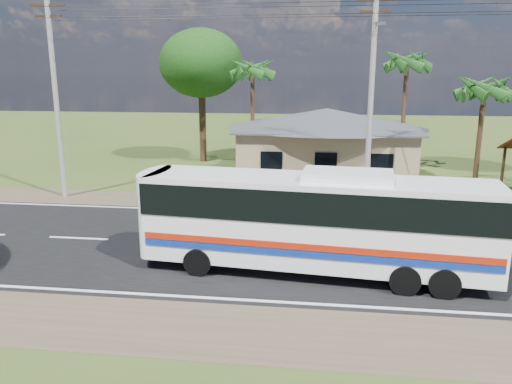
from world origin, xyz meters
TOP-DOWN VIEW (x-y plane):
  - ground at (0.00, 0.00)m, footprint 120.00×120.00m
  - road at (0.00, 0.00)m, footprint 120.00×16.00m
  - house at (1.00, 13.00)m, footprint 12.40×10.00m
  - utility_poles at (2.67, 6.49)m, footprint 32.80×2.22m
  - palm_near at (9.50, 11.00)m, footprint 2.80×2.80m
  - palm_mid at (6.00, 15.50)m, footprint 2.80×2.80m
  - palm_far at (-4.00, 16.00)m, footprint 2.80×2.80m
  - tree_behind_house at (-8.00, 18.00)m, footprint 6.00×6.00m
  - coach_bus at (0.61, -2.29)m, footprint 11.62×3.52m

SIDE VIEW (x-z plane):
  - ground at x=0.00m, z-range 0.00..0.00m
  - road at x=0.00m, z-range -0.01..0.02m
  - coach_bus at x=0.61m, z-range 0.25..3.81m
  - house at x=1.00m, z-range 0.14..5.14m
  - palm_near at x=9.50m, z-range 2.36..9.06m
  - utility_poles at x=2.67m, z-range 0.27..11.27m
  - palm_far at x=-4.00m, z-range 2.83..10.53m
  - tree_behind_house at x=-8.00m, z-range 2.31..11.92m
  - palm_mid at x=6.00m, z-range 3.06..11.26m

